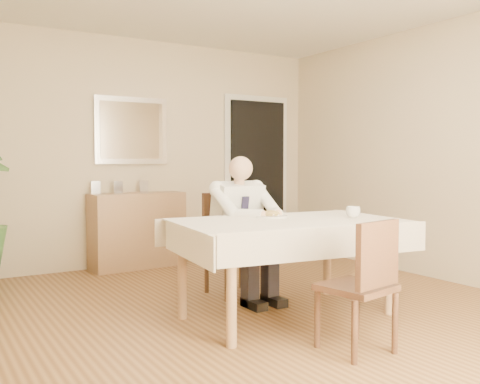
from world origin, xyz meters
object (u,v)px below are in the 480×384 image
dining_table (287,231)px  coffee_mug (353,212)px  seated_man (247,220)px  chair_far (230,237)px  sideboard (138,230)px  chair_near (365,279)px

dining_table → coffee_mug: 0.58m
coffee_mug → dining_table: bearing=165.8°
seated_man → coffee_mug: 0.92m
chair_far → seated_man: bearing=-89.7°
chair_far → sideboard: bearing=101.6°
coffee_mug → chair_far: bearing=118.2°
dining_table → sideboard: 2.45m
chair_near → seated_man: bearing=76.2°
chair_near → sideboard: 3.33m
chair_far → seated_man: size_ratio=0.73×
chair_near → chair_far: bearing=76.7°
chair_near → seated_man: seated_man is taller
chair_far → coffee_mug: bearing=-61.5°
dining_table → seated_man: 0.59m
chair_near → coffee_mug: bearing=40.1°
chair_far → sideboard: size_ratio=0.87×
chair_near → coffee_mug: chair_near is taller
seated_man → dining_table: bearing=-90.0°
dining_table → coffee_mug: coffee_mug is taller
dining_table → sideboard: sideboard is taller
chair_far → coffee_mug: chair_far is taller
sideboard → chair_near: bearing=-89.7°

